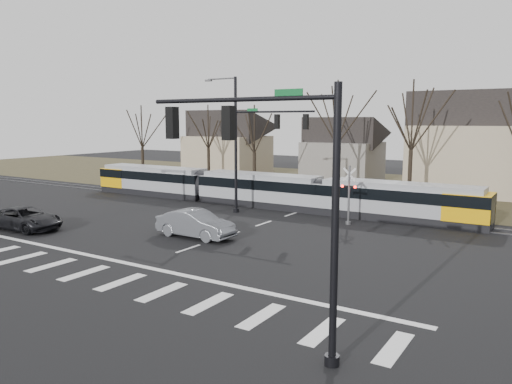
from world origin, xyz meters
The scene contains 16 objects.
ground centered at (0.00, 0.00, 0.00)m, with size 140.00×140.00×0.00m, color black.
grass_verge centered at (0.00, 32.00, 0.01)m, with size 140.00×28.00×0.01m, color #38331E.
crosswalk centered at (0.00, -4.00, 0.01)m, with size 27.00×2.60×0.01m.
stop_line centered at (0.00, -1.80, 0.01)m, with size 28.00×0.35×0.01m, color silver.
lane_dashes centered at (0.00, 16.00, 0.01)m, with size 0.18×30.00×0.01m.
rail_pair centered at (0.00, 15.80, 0.03)m, with size 90.00×1.52×0.06m.
tram centered at (-4.05, 16.00, 1.46)m, with size 35.29×2.62×2.68m.
sedan centered at (-1.39, 4.37, 0.83)m, with size 5.04×1.82×1.65m, color slate.
suv centered at (-12.07, 0.19, 0.73)m, with size 5.40×2.82×1.45m, color black.
signal_pole_near_right centered at (10.11, -6.00, 5.17)m, with size 6.72×0.44×8.00m.
signal_pole_far centered at (-2.41, 12.50, 5.70)m, with size 9.28×0.44×10.20m.
rail_crossing_signal centered at (5.00, 12.79, 1.89)m, with size 1.08×0.36×4.00m.
tree_row centered at (2.00, 26.00, 5.00)m, with size 59.20×7.20×10.00m.
house_a centered at (-20.00, 34.00, 4.46)m, with size 9.72×8.64×8.60m.
house_b centered at (-5.00, 36.00, 3.97)m, with size 8.64×7.56×7.65m.
house_c centered at (9.00, 33.00, 5.23)m, with size 10.80×8.64×10.10m.
Camera 1 is at (17.33, -18.60, 6.97)m, focal length 35.00 mm.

